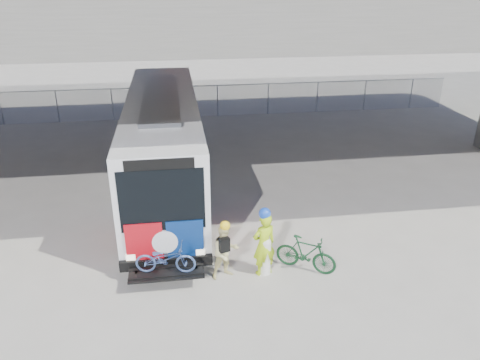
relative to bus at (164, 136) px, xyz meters
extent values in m
plane|color=#9E9991|center=(2.00, -2.44, -2.11)|extent=(160.00, 160.00, 0.00)
cube|color=silver|center=(0.00, -0.03, -0.16)|extent=(2.55, 12.00, 3.20)
cube|color=black|center=(0.00, 0.47, 0.48)|extent=(2.61, 11.00, 1.28)
cube|color=black|center=(0.00, -5.98, 0.22)|extent=(2.24, 0.12, 1.76)
cube|color=black|center=(0.00, -5.98, 1.25)|extent=(1.78, 0.12, 0.30)
cube|color=black|center=(0.00, -6.08, -1.66)|extent=(2.55, 0.20, 0.30)
cube|color=#B00D17|center=(-0.55, -6.05, -1.01)|extent=(1.00, 0.08, 1.20)
cube|color=navy|center=(0.55, -6.05, -1.01)|extent=(1.00, 0.08, 1.20)
cylinder|color=silver|center=(0.00, -6.07, -1.01)|extent=(0.70, 0.06, 0.70)
cube|color=gray|center=(0.00, -0.03, 1.51)|extent=(1.28, 7.20, 0.14)
cube|color=black|center=(0.00, -6.58, -1.66)|extent=(2.00, 0.70, 0.06)
cylinder|color=black|center=(-1.16, -4.43, -1.61)|extent=(0.30, 1.00, 1.00)
cylinder|color=black|center=(1.15, -4.43, -1.61)|extent=(0.30, 1.00, 1.00)
cylinder|color=black|center=(-1.16, 4.17, -1.61)|extent=(0.30, 1.00, 1.00)
cylinder|color=black|center=(1.15, 4.17, -1.61)|extent=(0.30, 1.00, 1.00)
cube|color=#B00D17|center=(-1.31, -3.83, -0.81)|extent=(0.06, 2.60, 1.70)
cube|color=navy|center=(-1.31, -2.23, -0.81)|extent=(0.06, 1.40, 1.70)
cube|color=#B00D17|center=(1.30, -3.83, -0.81)|extent=(0.06, 2.60, 1.70)
cube|color=navy|center=(1.30, -2.23, -0.81)|extent=(0.06, 1.40, 1.70)
imported|color=#46629B|center=(0.00, -6.58, -1.21)|extent=(1.67, 0.79, 0.84)
cube|color=#605E59|center=(2.00, 1.56, 4.64)|extent=(40.00, 16.00, 1.50)
cylinder|color=gray|center=(-6.00, 9.56, -1.21)|extent=(0.06, 0.06, 1.80)
cylinder|color=gray|center=(-2.00, 9.56, -1.21)|extent=(0.06, 0.06, 1.80)
cylinder|color=gray|center=(2.00, 9.56, -1.21)|extent=(0.06, 0.06, 1.80)
cylinder|color=gray|center=(6.00, 9.56, -1.21)|extent=(0.06, 0.06, 1.80)
cylinder|color=gray|center=(10.00, 9.56, -1.21)|extent=(0.06, 0.06, 1.80)
cylinder|color=gray|center=(14.00, 9.56, -1.21)|extent=(0.06, 0.06, 1.80)
plane|color=gray|center=(2.00, 9.56, -1.21)|extent=(30.00, 0.00, 30.00)
cube|color=gray|center=(2.00, 9.56, -0.29)|extent=(30.00, 0.05, 0.04)
cube|color=brown|center=(26.00, 37.56, 1.89)|extent=(10.00, 8.00, 8.00)
cylinder|color=silver|center=(2.74, -6.33, -1.61)|extent=(0.30, 0.30, 0.99)
sphere|color=silver|center=(2.74, -6.33, -1.11)|extent=(0.30, 0.30, 0.30)
imported|color=#B5DF17|center=(2.69, -6.33, -1.17)|extent=(0.79, 0.64, 1.89)
sphere|color=blue|center=(2.69, -6.33, -0.20)|extent=(0.33, 0.33, 0.33)
imported|color=beige|center=(1.62, -6.33, -1.31)|extent=(0.93, 0.82, 1.60)
sphere|color=yellow|center=(1.62, -6.33, -0.49)|extent=(0.28, 0.28, 0.28)
cube|color=black|center=(1.57, -6.52, -0.96)|extent=(0.32, 0.24, 0.40)
imported|color=#144022|center=(3.90, -6.33, -1.58)|extent=(1.75, 1.37, 1.06)
camera|label=1|loc=(0.46, -17.14, 5.70)|focal=35.00mm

